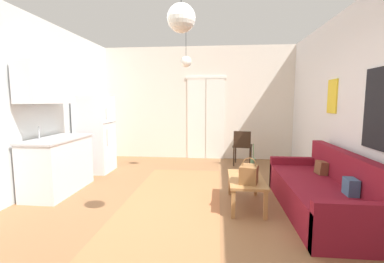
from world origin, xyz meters
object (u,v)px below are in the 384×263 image
(couch, at_px, (324,194))
(accent_chair, at_px, (242,145))
(coffee_table, at_px, (246,182))
(pendant_lamp_far, at_px, (186,62))
(pendant_lamp_near, at_px, (181,18))
(bamboo_vase, at_px, (253,166))
(handbag, at_px, (249,174))
(refrigerator, at_px, (95,134))

(couch, xyz_separation_m, accent_chair, (-0.84, 2.51, 0.21))
(coffee_table, distance_m, pendant_lamp_far, 2.56)
(coffee_table, bearing_deg, pendant_lamp_near, -124.13)
(couch, distance_m, pendant_lamp_far, 3.22)
(bamboo_vase, relative_size, pendant_lamp_far, 0.64)
(pendant_lamp_far, bearing_deg, handbag, -57.63)
(handbag, bearing_deg, couch, 3.83)
(handbag, bearing_deg, refrigerator, 149.23)
(pendant_lamp_near, height_order, pendant_lamp_far, same)
(couch, relative_size, pendant_lamp_far, 2.93)
(bamboo_vase, relative_size, refrigerator, 0.29)
(refrigerator, bearing_deg, pendant_lamp_near, -50.54)
(couch, xyz_separation_m, coffee_table, (-1.00, 0.15, 0.09))
(coffee_table, bearing_deg, pendant_lamp_far, 125.88)
(couch, xyz_separation_m, refrigerator, (-3.95, 1.69, 0.53))
(accent_chair, relative_size, pendant_lamp_far, 1.12)
(accent_chair, xyz_separation_m, pendant_lamp_far, (-1.18, -0.95, 1.74))
(pendant_lamp_far, bearing_deg, refrigerator, 176.03)
(coffee_table, relative_size, pendant_lamp_near, 1.31)
(couch, xyz_separation_m, pendant_lamp_near, (-1.76, -0.97, 1.99))
(coffee_table, relative_size, pendant_lamp_far, 1.31)
(refrigerator, distance_m, pendant_lamp_far, 2.40)
(refrigerator, distance_m, accent_chair, 3.22)
(accent_chair, xyz_separation_m, pendant_lamp_near, (-0.92, -3.47, 1.78))
(refrigerator, height_order, pendant_lamp_near, pendant_lamp_near)
(refrigerator, relative_size, pendant_lamp_far, 2.20)
(coffee_table, bearing_deg, couch, -8.52)
(refrigerator, relative_size, accent_chair, 1.96)
(bamboo_vase, distance_m, handbag, 0.41)
(couch, distance_m, accent_chair, 2.65)
(accent_chair, distance_m, pendant_lamp_near, 4.01)
(refrigerator, xyz_separation_m, pendant_lamp_near, (2.19, -2.66, 1.46))
(bamboo_vase, distance_m, accent_chair, 2.17)
(bamboo_vase, relative_size, accent_chair, 0.57)
(handbag, bearing_deg, accent_chair, 86.70)
(handbag, height_order, refrigerator, refrigerator)
(refrigerator, bearing_deg, couch, -23.23)
(handbag, xyz_separation_m, pendant_lamp_near, (-0.77, -0.90, 1.73))
(handbag, bearing_deg, bamboo_vase, 75.42)
(couch, height_order, pendant_lamp_near, pendant_lamp_near)
(coffee_table, height_order, accent_chair, accent_chair)
(couch, relative_size, accent_chair, 2.61)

